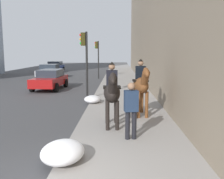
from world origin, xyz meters
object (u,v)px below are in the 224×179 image
at_px(mounted_horse_far, 141,84).
at_px(traffic_light_far_curb, 97,54).
at_px(car_near_lane, 50,79).
at_px(pedestrian_greeting, 131,107).
at_px(mounted_horse_near, 112,92).
at_px(traffic_light_near_curb, 85,55).
at_px(car_far_lane, 55,66).
at_px(car_mid_lane, 49,71).

distance_m(mounted_horse_far, traffic_light_far_curb, 16.19).
bearing_deg(car_near_lane, pedestrian_greeting, 28.73).
bearing_deg(mounted_horse_near, traffic_light_near_curb, -166.90).
height_order(mounted_horse_near, traffic_light_far_curb, traffic_light_far_curb).
distance_m(mounted_horse_far, car_near_lane, 10.02).
distance_m(car_near_lane, traffic_light_far_curb, 8.46).
xyz_separation_m(car_far_lane, traffic_light_near_curb, (-20.72, -6.80, 1.79)).
distance_m(car_near_lane, car_mid_lane, 8.33).
distance_m(mounted_horse_near, traffic_light_far_curb, 17.63).
relative_size(pedestrian_greeting, car_near_lane, 0.40).
height_order(mounted_horse_far, car_far_lane, mounted_horse_far).
bearing_deg(car_near_lane, car_far_lane, -164.56).
xyz_separation_m(mounted_horse_far, car_near_lane, (8.10, 5.87, -0.65)).
distance_m(pedestrian_greeting, car_mid_lane, 20.45).
bearing_deg(traffic_light_near_curb, car_far_lane, 18.17).
relative_size(car_far_lane, traffic_light_far_curb, 1.16).
height_order(pedestrian_greeting, car_mid_lane, pedestrian_greeting).
xyz_separation_m(pedestrian_greeting, traffic_light_far_curb, (18.73, 2.49, 1.45)).
bearing_deg(car_near_lane, traffic_light_far_curb, 162.76).
relative_size(mounted_horse_near, traffic_light_near_curb, 0.59).
distance_m(mounted_horse_far, pedestrian_greeting, 2.94).
xyz_separation_m(mounted_horse_far, pedestrian_greeting, (-2.87, 0.54, -0.31)).
bearing_deg(car_far_lane, traffic_light_far_curb, 35.42).
height_order(pedestrian_greeting, traffic_light_far_curb, traffic_light_far_curb).
bearing_deg(mounted_horse_near, pedestrian_greeting, 22.09).
bearing_deg(car_far_lane, traffic_light_near_curb, 16.68).
distance_m(mounted_horse_far, traffic_light_near_curb, 4.83).
height_order(mounted_horse_near, traffic_light_near_curb, traffic_light_near_curb).
relative_size(pedestrian_greeting, traffic_light_near_curb, 0.45).
height_order(mounted_horse_near, car_mid_lane, mounted_horse_near).
distance_m(mounted_horse_near, traffic_light_near_curb, 5.79).
relative_size(mounted_horse_near, mounted_horse_far, 0.98).
bearing_deg(traffic_light_far_curb, car_mid_lane, 86.94).
bearing_deg(car_far_lane, car_mid_lane, 8.36).
distance_m(car_far_lane, traffic_light_far_curb, 10.99).
relative_size(mounted_horse_near, pedestrian_greeting, 1.32).
height_order(car_far_lane, traffic_light_near_curb, traffic_light_near_curb).
xyz_separation_m(mounted_horse_near, traffic_light_far_curb, (17.49, 1.89, 1.19)).
xyz_separation_m(car_near_lane, traffic_light_far_curb, (7.76, -2.84, 1.79)).
bearing_deg(pedestrian_greeting, traffic_light_near_curb, 9.83).
relative_size(mounted_horse_near, car_far_lane, 0.51).
distance_m(traffic_light_near_curb, traffic_light_far_curb, 12.05).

